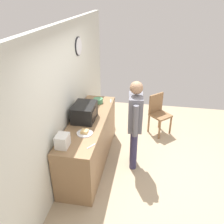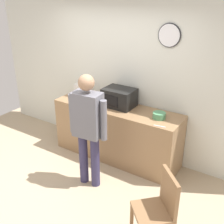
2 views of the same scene
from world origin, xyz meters
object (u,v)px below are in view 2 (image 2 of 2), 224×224
Objects in this scene: wooden_chair at (159,207)px; spoon_utensil at (70,102)px; microwave at (119,98)px; person_standing at (88,124)px; sandwich_plate at (92,102)px; salad_bowl at (159,115)px; fork_utensil at (160,126)px; toaster at (82,89)px.

spoon_utensil is at bearing 154.09° from wooden_chair.
person_standing is at bearing -87.18° from microwave.
microwave is at bearing 134.82° from wooden_chair.
salad_bowl is at bearing 2.18° from sandwich_plate.
spoon_utensil is (-1.54, -0.24, -0.04)m from salad_bowl.
salad_bowl is 1.08m from person_standing.
salad_bowl reaches higher than fork_utensil.
person_standing is at bearing -57.07° from sandwich_plate.
salad_bowl is at bearing -6.29° from toaster.
sandwich_plate is 0.15× the size of person_standing.
person_standing is (-0.82, -0.58, 0.05)m from fork_utensil.
spoon_utensil is (-1.66, 0.01, 0.00)m from fork_utensil.
spoon_utensil is 0.18× the size of wooden_chair.
fork_utensil is 1.00× the size of spoon_utensil.
sandwich_plate is at bearing 30.43° from spoon_utensil.
spoon_utensil is at bearing 179.82° from fork_utensil.
spoon_utensil is at bearing -157.99° from microwave.
wooden_chair is at bearing -19.16° from person_standing.
fork_utensil is at bearing 114.98° from wooden_chair.
salad_bowl reaches higher than spoon_utensil.
toaster is 2.70m from wooden_chair.
wooden_chair is (1.35, -1.36, -0.57)m from microwave.
salad_bowl is 1.62m from toaster.
microwave is 0.91m from person_standing.
microwave is 2.55× the size of salad_bowl.
spoon_utensil is at bearing -171.15° from salad_bowl.
microwave is at bearing 173.94° from salad_bowl.
wooden_chair is at bearing -34.26° from sandwich_plate.
person_standing reaches higher than sandwich_plate.
microwave reaches higher than salad_bowl.
toaster is 0.43m from spoon_utensil.
microwave is at bearing 22.01° from spoon_utensil.
sandwich_plate is at bearing 171.48° from fork_utensil.
fork_utensil is 1.66m from spoon_utensil.
person_standing is (0.91, -1.00, -0.04)m from toaster.
person_standing is 1.46m from wooden_chair.
sandwich_plate reaches higher than fork_utensil.
salad_bowl is 1.48m from wooden_chair.
sandwich_plate reaches higher than wooden_chair.
microwave is 0.53× the size of wooden_chair.
microwave is at bearing 15.26° from sandwich_plate.
fork_utensil and spoon_utensil have the same top height.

